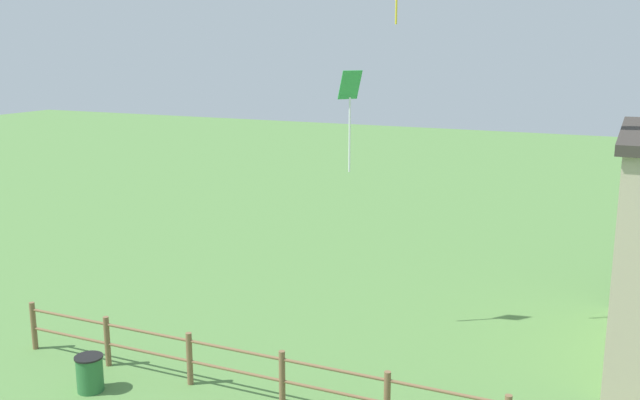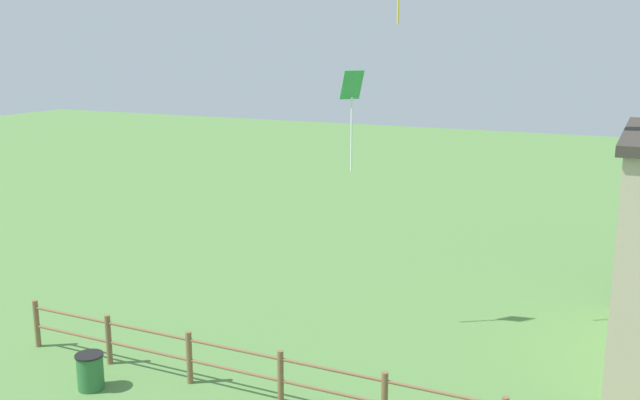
% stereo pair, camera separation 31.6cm
% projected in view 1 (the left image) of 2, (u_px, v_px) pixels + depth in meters
% --- Properties ---
extents(wooden_fence, '(14.56, 0.14, 1.26)m').
position_uv_depth(wooden_fence, '(282.00, 375.00, 15.44)').
color(wooden_fence, brown).
rests_on(wooden_fence, ground_plane).
extents(trash_bin, '(0.64, 0.64, 0.84)m').
position_uv_depth(trash_bin, '(90.00, 373.00, 16.16)').
color(trash_bin, '#2D6B38').
rests_on(trash_bin, ground_plane).
extents(kite_green_diamond, '(0.60, 0.64, 2.66)m').
position_uv_depth(kite_green_diamond, '(350.00, 103.00, 18.51)').
color(kite_green_diamond, green).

